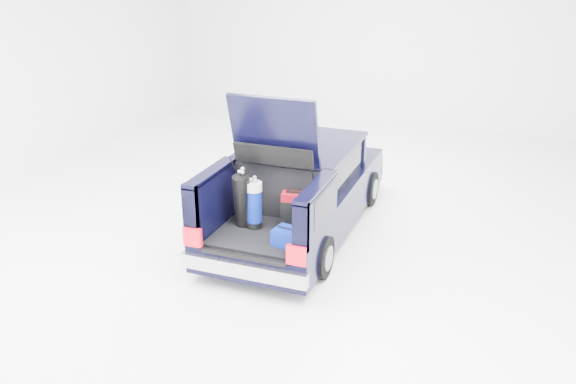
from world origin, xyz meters
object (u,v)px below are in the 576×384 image
at_px(blue_golf_bag, 254,204).
at_px(red_suitcase, 293,210).
at_px(blue_duffel, 291,238).
at_px(black_golf_bag, 242,201).
at_px(car, 301,189).

bearing_deg(blue_golf_bag, red_suitcase, 31.58).
bearing_deg(blue_golf_bag, blue_duffel, -19.01).
xyz_separation_m(black_golf_bag, blue_golf_bag, (0.17, 0.03, -0.04)).
distance_m(red_suitcase, black_golf_bag, 0.74).
bearing_deg(car, red_suitcase, -75.58).
xyz_separation_m(car, blue_duffel, (0.50, -1.80, 0.04)).
bearing_deg(blue_golf_bag, car, 90.91).
distance_m(red_suitcase, blue_golf_bag, 0.56).
distance_m(car, blue_golf_bag, 1.48).
height_order(black_golf_bag, blue_duffel, black_golf_bag).
relative_size(black_golf_bag, blue_duffel, 1.70).
bearing_deg(black_golf_bag, blue_duffel, -30.28).
distance_m(car, blue_duffel, 1.87).
bearing_deg(red_suitcase, car, 94.46).
bearing_deg(blue_duffel, black_golf_bag, 168.54).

